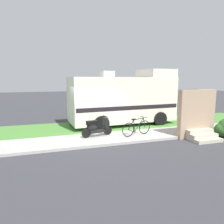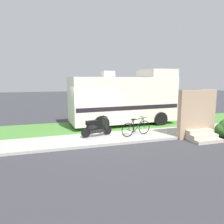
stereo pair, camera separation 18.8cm
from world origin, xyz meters
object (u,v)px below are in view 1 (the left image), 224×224
bicycle (137,128)px  bottle_green (167,132)px  motorhome_rv (124,99)px  scooter (96,127)px  pickup_truck_near (115,103)px

bicycle → bottle_green: (1.66, -0.17, -0.28)m
motorhome_rv → bicycle: 3.28m
motorhome_rv → bottle_green: size_ratio=26.76×
motorhome_rv → scooter: motorhome_rv is taller
pickup_truck_near → bottle_green: (0.34, -7.33, -0.74)m
motorhome_rv → bicycle: motorhome_rv is taller
bottle_green → pickup_truck_near: bearing=92.7°
motorhome_rv → bottle_green: bearing=-69.8°
scooter → motorhome_rv: bearing=46.3°
scooter → pickup_truck_near: (3.29, 6.71, 0.39)m
motorhome_rv → scooter: bearing=-133.7°
scooter → bicycle: scooter is taller
bicycle → pickup_truck_near: pickup_truck_near is taller
pickup_truck_near → bottle_green: size_ratio=22.45×
bicycle → pickup_truck_near: size_ratio=0.30×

